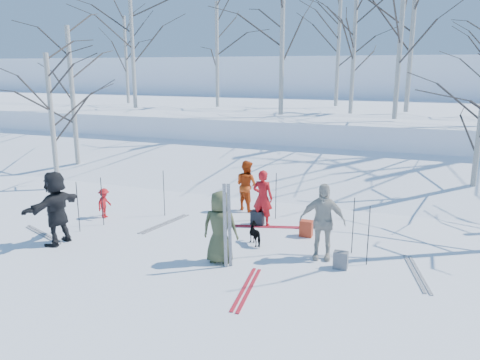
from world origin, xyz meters
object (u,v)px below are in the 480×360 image
at_px(skier_olive_center, 220,227).
at_px(backpack_red, 306,228).
at_px(skier_red_north, 263,198).
at_px(backpack_grey, 341,260).
at_px(skier_cream_east, 322,221).
at_px(backpack_dark, 257,218).
at_px(skier_red_seated, 104,203).
at_px(dog, 257,234).
at_px(skier_redor_behind, 247,185).
at_px(skier_grey_west, 56,208).

height_order(skier_olive_center, backpack_red, skier_olive_center).
xyz_separation_m(skier_red_north, backpack_grey, (2.47, -2.11, -0.58)).
relative_size(skier_red_north, skier_cream_east, 0.88).
xyz_separation_m(skier_cream_east, backpack_dark, (-2.10, 1.67, -0.68)).
distance_m(backpack_red, backpack_dark, 1.51).
xyz_separation_m(skier_red_seated, dog, (4.76, -0.41, -0.17)).
relative_size(skier_redor_behind, skier_red_seated, 1.77).
bearing_deg(backpack_dark, skier_grey_west, -143.04).
bearing_deg(skier_grey_west, dog, 114.36).
bearing_deg(dog, skier_red_seated, -50.12).
height_order(skier_olive_center, skier_redor_behind, skier_olive_center).
bearing_deg(skier_red_north, backpack_grey, 140.47).
distance_m(skier_cream_east, backpack_red, 1.57).
height_order(skier_redor_behind, dog, skier_redor_behind).
bearing_deg(skier_cream_east, dog, 162.82).
distance_m(backpack_grey, backpack_dark, 3.33).
xyz_separation_m(skier_olive_center, skier_redor_behind, (-0.82, 3.88, -0.05)).
xyz_separation_m(skier_cream_east, dog, (-1.64, 0.28, -0.61)).
relative_size(backpack_red, backpack_grey, 1.11).
distance_m(skier_red_seated, backpack_dark, 4.42).
distance_m(skier_red_seated, skier_grey_west, 2.17).
bearing_deg(skier_red_north, backpack_red, 162.51).
xyz_separation_m(skier_red_seated, skier_grey_west, (0.21, -2.10, 0.48)).
xyz_separation_m(skier_redor_behind, skier_cream_east, (2.86, -2.87, 0.11)).
xyz_separation_m(skier_olive_center, dog, (0.40, 1.29, -0.55)).
relative_size(backpack_red, backpack_dark, 1.05).
relative_size(skier_olive_center, backpack_dark, 4.06).
bearing_deg(backpack_red, skier_redor_behind, 144.08).
relative_size(skier_red_seated, dog, 1.38).
distance_m(skier_olive_center, dog, 1.46).
height_order(skier_red_north, skier_cream_east, skier_cream_east).
height_order(skier_olive_center, skier_grey_west, skier_grey_west).
relative_size(skier_cream_east, backpack_grey, 4.61).
bearing_deg(backpack_dark, backpack_grey, -38.53).
bearing_deg(dog, backpack_grey, 117.00).
xyz_separation_m(skier_redor_behind, skier_red_seated, (-3.54, -2.18, -0.33)).
bearing_deg(skier_olive_center, skier_red_seated, -28.67).
bearing_deg(skier_grey_west, backpack_dark, 130.89).
relative_size(skier_red_seated, backpack_dark, 2.16).
height_order(skier_olive_center, skier_red_seated, skier_olive_center).
xyz_separation_m(skier_olive_center, backpack_red, (1.40, 2.27, -0.60)).
height_order(skier_olive_center, backpack_dark, skier_olive_center).
bearing_deg(skier_red_seated, backpack_red, -86.46).
bearing_deg(backpack_dark, skier_red_north, 15.37).
bearing_deg(skier_red_seated, backpack_grey, -101.15).
height_order(skier_red_seated, backpack_red, skier_red_seated).
bearing_deg(skier_red_seated, skier_cream_east, -98.30).
height_order(skier_grey_west, dog, skier_grey_west).
distance_m(skier_red_seated, backpack_grey, 7.00).
xyz_separation_m(skier_red_north, dog, (0.32, -1.42, -0.51)).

